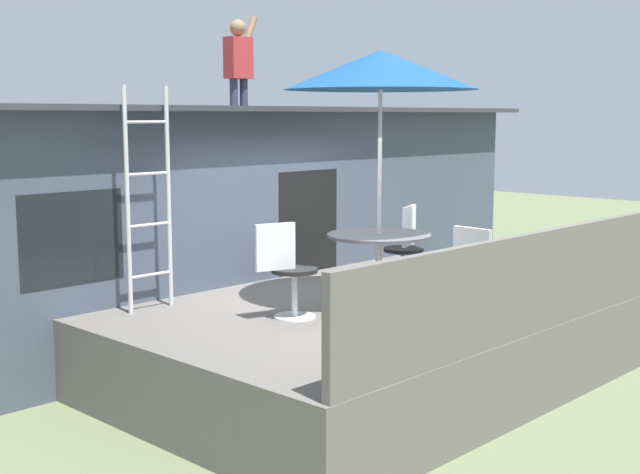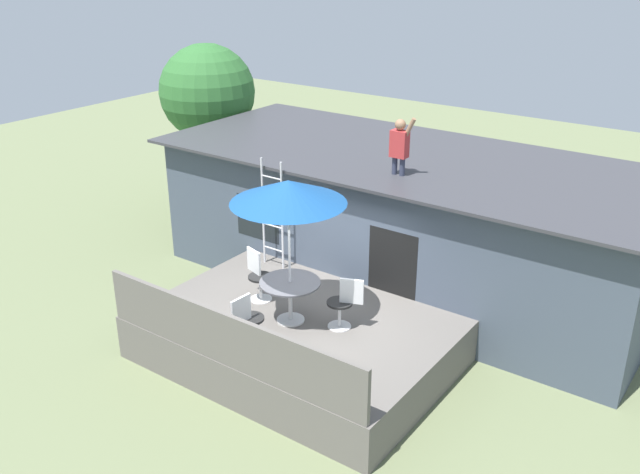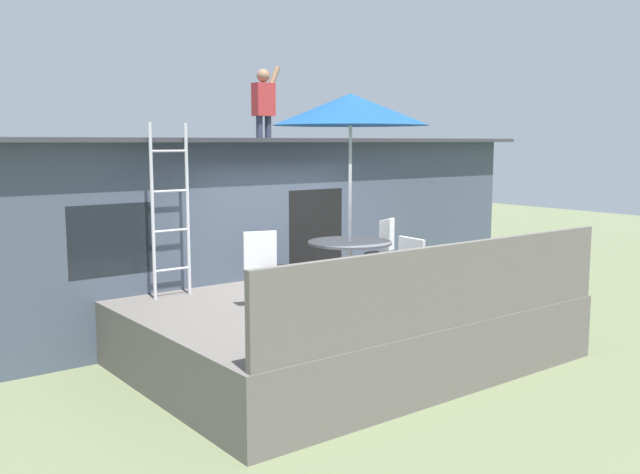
{
  "view_description": "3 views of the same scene",
  "coord_description": "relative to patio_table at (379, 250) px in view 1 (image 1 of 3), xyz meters",
  "views": [
    {
      "loc": [
        -6.49,
        -5.65,
        2.71
      ],
      "look_at": [
        -0.14,
        0.46,
        1.45
      ],
      "focal_mm": 47.71,
      "sensor_mm": 36.0,
      "label": 1
    },
    {
      "loc": [
        6.45,
        -8.47,
        6.84
      ],
      "look_at": [
        -0.09,
        0.64,
        2.04
      ],
      "focal_mm": 39.05,
      "sensor_mm": 36.0,
      "label": 2
    },
    {
      "loc": [
        -5.58,
        -6.87,
        2.77
      ],
      "look_at": [
        0.2,
        0.66,
        1.48
      ],
      "focal_mm": 39.56,
      "sensor_mm": 36.0,
      "label": 3
    }
  ],
  "objects": [
    {
      "name": "ground_plane",
      "position": [
        0.05,
        0.28,
        -1.39
      ],
      "size": [
        40.0,
        40.0,
        0.0
      ],
      "primitive_type": "plane",
      "color": "#66704C"
    },
    {
      "name": "house",
      "position": [
        0.05,
        3.88,
        0.03
      ],
      "size": [
        10.5,
        4.5,
        2.82
      ],
      "color": "#424C5B",
      "rests_on": "ground"
    },
    {
      "name": "deck",
      "position": [
        0.05,
        0.28,
        -0.99
      ],
      "size": [
        5.19,
        3.92,
        0.8
      ],
      "primitive_type": "cube",
      "color": "#605B56",
      "rests_on": "ground"
    },
    {
      "name": "deck_railing",
      "position": [
        0.05,
        -1.63,
        -0.14
      ],
      "size": [
        5.09,
        0.08,
        0.9
      ],
      "primitive_type": "cube",
      "color": "#605B56",
      "rests_on": "deck"
    },
    {
      "name": "patio_table",
      "position": [
        0.0,
        0.0,
        0.0
      ],
      "size": [
        1.04,
        1.04,
        0.74
      ],
      "color": "silver",
      "rests_on": "deck"
    },
    {
      "name": "patio_umbrella",
      "position": [
        -0.0,
        0.0,
        1.76
      ],
      "size": [
        1.9,
        1.9,
        2.54
      ],
      "color": "silver",
      "rests_on": "deck"
    },
    {
      "name": "step_ladder",
      "position": [
        -1.64,
        1.56,
        0.51
      ],
      "size": [
        0.52,
        0.04,
        2.2
      ],
      "color": "silver",
      "rests_on": "deck"
    },
    {
      "name": "person_figure",
      "position": [
        0.5,
        2.67,
        2.04
      ],
      "size": [
        0.47,
        0.2,
        1.11
      ],
      "color": "#33384C",
      "rests_on": "house"
    },
    {
      "name": "patio_chair_left",
      "position": [
        -0.97,
        0.31,
        -0.13
      ],
      "size": [
        0.61,
        0.44,
        0.92
      ],
      "rotation": [
        0.0,
        0.0,
        -0.3
      ],
      "color": "silver",
      "rests_on": "deck"
    },
    {
      "name": "patio_chair_right",
      "position": [
        0.87,
        0.34,
        -0.13
      ],
      "size": [
        0.6,
        0.44,
        0.92
      ],
      "rotation": [
        0.0,
        0.0,
        -2.76
      ],
      "color": "silver",
      "rests_on": "deck"
    },
    {
      "name": "patio_chair_near",
      "position": [
        -0.07,
        -1.02,
        -0.13
      ],
      "size": [
        0.44,
        0.62,
        0.92
      ],
      "rotation": [
        0.0,
        0.0,
        1.5
      ],
      "color": "silver",
      "rests_on": "deck"
    }
  ]
}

